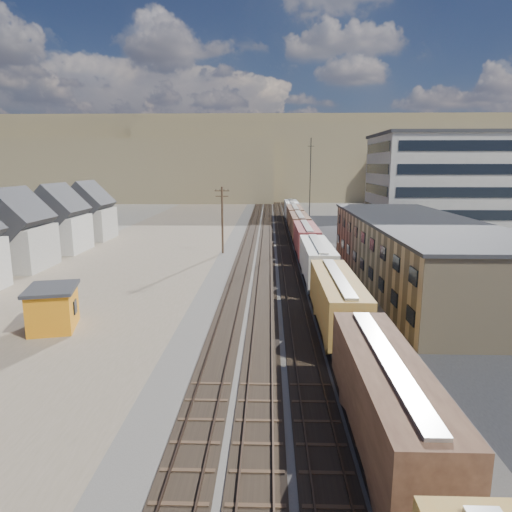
{
  "coord_description": "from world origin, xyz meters",
  "views": [
    {
      "loc": [
        -1.53,
        -25.41,
        13.1
      ],
      "look_at": [
        -3.0,
        25.19,
        3.0
      ],
      "focal_mm": 32.0,
      "sensor_mm": 36.0,
      "label": 1
    }
  ],
  "objects_px": {
    "freight_train": "(311,248)",
    "parked_car_blue": "(409,245)",
    "maintenance_shed": "(53,308)",
    "utility_pole_north": "(222,219)"
  },
  "relations": [
    {
      "from": "freight_train",
      "to": "parked_car_blue",
      "type": "height_order",
      "value": "freight_train"
    },
    {
      "from": "freight_train",
      "to": "maintenance_shed",
      "type": "relative_size",
      "value": 21.5
    },
    {
      "from": "utility_pole_north",
      "to": "maintenance_shed",
      "type": "distance_m",
      "value": 34.41
    },
    {
      "from": "parked_car_blue",
      "to": "freight_train",
      "type": "bearing_deg",
      "value": 163.62
    },
    {
      "from": "maintenance_shed",
      "to": "freight_train",
      "type": "bearing_deg",
      "value": 44.4
    },
    {
      "from": "freight_train",
      "to": "parked_car_blue",
      "type": "distance_m",
      "value": 21.88
    },
    {
      "from": "maintenance_shed",
      "to": "utility_pole_north",
      "type": "bearing_deg",
      "value": 72.18
    },
    {
      "from": "maintenance_shed",
      "to": "parked_car_blue",
      "type": "height_order",
      "value": "maintenance_shed"
    },
    {
      "from": "utility_pole_north",
      "to": "maintenance_shed",
      "type": "xyz_separation_m",
      "value": [
        -10.48,
        -32.59,
        -3.5
      ]
    },
    {
      "from": "freight_train",
      "to": "maintenance_shed",
      "type": "height_order",
      "value": "freight_train"
    }
  ]
}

